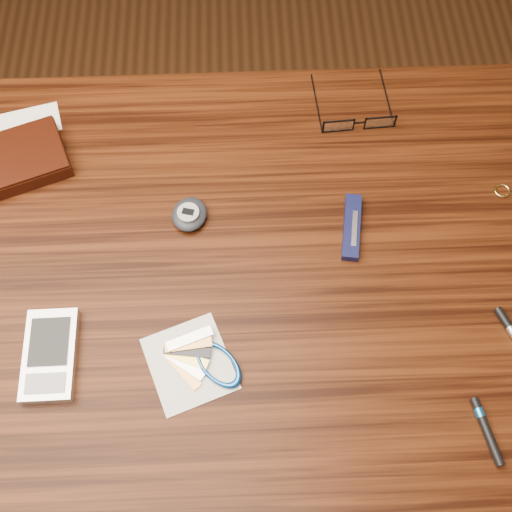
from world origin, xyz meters
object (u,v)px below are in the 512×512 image
(pedometer, at_px, (189,214))
(notepad_keys, at_px, (203,362))
(eyeglasses, at_px, (358,121))
(pda_phone, at_px, (50,355))
(wallet_and_card, at_px, (23,157))
(pocket_knife, at_px, (352,227))
(desk, at_px, (241,303))

(pedometer, xyz_separation_m, notepad_keys, (0.02, -0.21, -0.01))
(eyeglasses, bearing_deg, pda_phone, -140.59)
(wallet_and_card, distance_m, eyeglasses, 0.49)
(wallet_and_card, bearing_deg, pocket_knife, -15.62)
(wallet_and_card, relative_size, pedometer, 2.79)
(pocket_knife, bearing_deg, notepad_keys, -138.07)
(desk, relative_size, pocket_knife, 9.89)
(desk, relative_size, eyeglasses, 8.29)
(desk, distance_m, notepad_keys, 0.17)
(pda_phone, distance_m, notepad_keys, 0.19)
(pedometer, bearing_deg, eyeglasses, 31.11)
(wallet_and_card, xyz_separation_m, eyeglasses, (0.49, 0.05, -0.00))
(eyeglasses, height_order, pedometer, eyeglasses)
(desk, xyz_separation_m, pocket_knife, (0.15, 0.06, 0.11))
(desk, xyz_separation_m, pedometer, (-0.07, 0.09, 0.11))
(eyeglasses, distance_m, pda_phone, 0.54)
(wallet_and_card, distance_m, notepad_keys, 0.40)
(desk, distance_m, eyeglasses, 0.32)
(wallet_and_card, distance_m, pedometer, 0.26)
(desk, height_order, pda_phone, pda_phone)
(wallet_and_card, relative_size, eyeglasses, 1.49)
(eyeglasses, relative_size, pda_phone, 1.03)
(pedometer, distance_m, notepad_keys, 0.21)
(wallet_and_card, bearing_deg, eyeglasses, 5.65)
(pda_phone, height_order, notepad_keys, pda_phone)
(pda_phone, relative_size, notepad_keys, 0.84)
(desk, height_order, notepad_keys, notepad_keys)
(desk, xyz_separation_m, wallet_and_card, (-0.31, 0.19, 0.12))
(pedometer, bearing_deg, desk, -52.85)
(eyeglasses, height_order, notepad_keys, eyeglasses)
(eyeglasses, relative_size, notepad_keys, 0.86)
(pda_phone, bearing_deg, pedometer, 48.77)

